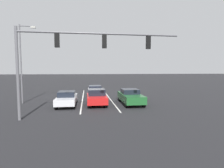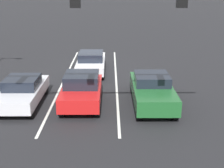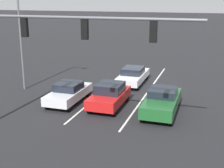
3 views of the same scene
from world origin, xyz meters
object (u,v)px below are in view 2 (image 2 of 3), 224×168
car_red_midlane_front (82,89)px  traffic_signal_gantry (9,13)px  car_white_midlane_second (91,62)px  car_silver_rightlane_front (23,91)px  car_darkgreen_leftlane_front (152,90)px

car_red_midlane_front → traffic_signal_gantry: (1.73, 4.64, 4.09)m
car_white_midlane_second → traffic_signal_gantry: traffic_signal_gantry is taller
car_silver_rightlane_front → car_red_midlane_front: (-2.89, -0.04, 0.07)m
traffic_signal_gantry → car_red_midlane_front: bearing=-110.4°
car_darkgreen_leftlane_front → traffic_signal_gantry: 8.06m
traffic_signal_gantry → car_silver_rightlane_front: bearing=-75.8°
car_darkgreen_leftlane_front → traffic_signal_gantry: (5.18, 4.60, 4.11)m
car_silver_rightlane_front → traffic_signal_gantry: (-1.16, 4.59, 4.16)m
car_silver_rightlane_front → car_darkgreen_leftlane_front: bearing=-179.9°
car_silver_rightlane_front → car_white_midlane_second: (-3.00, -5.96, 0.00)m
car_white_midlane_second → car_darkgreen_leftlane_front: bearing=119.3°
car_darkgreen_leftlane_front → car_white_midlane_second: 6.82m
car_darkgreen_leftlane_front → car_silver_rightlane_front: car_darkgreen_leftlane_front is taller
car_white_midlane_second → car_red_midlane_front: bearing=88.9°
car_silver_rightlane_front → car_white_midlane_second: 6.67m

